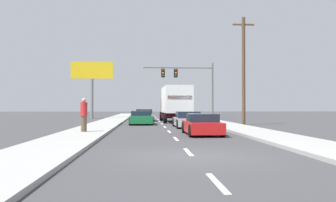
# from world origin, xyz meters

# --- Properties ---
(ground_plane) EXTENTS (140.00, 140.00, 0.00)m
(ground_plane) POSITION_xyz_m (0.00, 25.00, 0.00)
(ground_plane) COLOR #3D3D3F
(sidewalk_right) EXTENTS (2.62, 80.00, 0.14)m
(sidewalk_right) POSITION_xyz_m (4.86, 20.00, 0.07)
(sidewalk_right) COLOR #9E9E99
(sidewalk_right) RESTS_ON ground_plane
(sidewalk_left) EXTENTS (2.62, 80.00, 0.14)m
(sidewalk_left) POSITION_xyz_m (-4.86, 20.00, 0.07)
(sidewalk_left) COLOR #9E9E99
(sidewalk_left) RESTS_ON ground_plane
(lane_markings) EXTENTS (0.14, 62.00, 0.01)m
(lane_markings) POSITION_xyz_m (0.00, 21.00, 0.00)
(lane_markings) COLOR silver
(lane_markings) RESTS_ON ground_plane
(car_tan) EXTENTS (2.08, 4.56, 1.24)m
(car_tan) POSITION_xyz_m (-1.61, 27.39, 0.56)
(car_tan) COLOR tan
(car_tan) RESTS_ON ground_plane
(car_green) EXTENTS (2.07, 4.55, 1.15)m
(car_green) POSITION_xyz_m (-1.83, 20.08, 0.55)
(car_green) COLOR #196B38
(car_green) RESTS_ON ground_plane
(box_truck) EXTENTS (2.74, 8.17, 3.41)m
(box_truck) POSITION_xyz_m (1.45, 24.06, 1.99)
(box_truck) COLOR white
(box_truck) RESTS_ON ground_plane
(car_silver) EXTENTS (1.97, 4.17, 1.17)m
(car_silver) POSITION_xyz_m (1.63, 15.26, 0.54)
(car_silver) COLOR #B7BABF
(car_silver) RESTS_ON ground_plane
(car_red) EXTENTS (1.86, 4.15, 1.15)m
(car_red) POSITION_xyz_m (1.61, 8.33, 0.53)
(car_red) COLOR red
(car_red) RESTS_ON ground_plane
(traffic_signal_mast) EXTENTS (8.21, 0.69, 6.61)m
(traffic_signal_mast) POSITION_xyz_m (3.01, 31.01, 4.89)
(traffic_signal_mast) COLOR #595B56
(traffic_signal_mast) RESTS_ON ground_plane
(utility_pole_mid) EXTENTS (1.80, 0.28, 8.91)m
(utility_pole_mid) POSITION_xyz_m (6.64, 18.32, 4.59)
(utility_pole_mid) COLOR brown
(utility_pole_mid) RESTS_ON ground_plane
(roadside_billboard) EXTENTS (5.24, 0.36, 7.06)m
(roadside_billboard) POSITION_xyz_m (-8.07, 34.49, 5.22)
(roadside_billboard) COLOR slate
(roadside_billboard) RESTS_ON ground_plane
(pedestrian_near_corner) EXTENTS (0.38, 0.38, 1.87)m
(pedestrian_near_corner) POSITION_xyz_m (-4.87, 9.23, 1.08)
(pedestrian_near_corner) COLOR brown
(pedestrian_near_corner) RESTS_ON sidewalk_left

